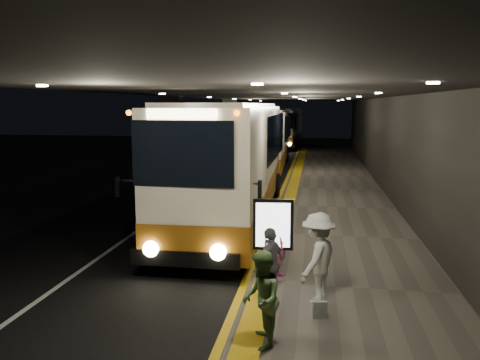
% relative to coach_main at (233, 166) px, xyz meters
% --- Properties ---
extents(ground, '(90.00, 90.00, 0.00)m').
position_rel_coach_main_xyz_m(ground, '(-0.98, -3.18, -1.92)').
color(ground, black).
extents(lane_line_white, '(0.12, 50.00, 0.01)m').
position_rel_coach_main_xyz_m(lane_line_white, '(-2.78, 1.82, -1.92)').
color(lane_line_white, silver).
rests_on(lane_line_white, ground).
extents(kerb_stripe_yellow, '(0.18, 50.00, 0.01)m').
position_rel_coach_main_xyz_m(kerb_stripe_yellow, '(1.37, 1.82, -1.92)').
color(kerb_stripe_yellow, gold).
rests_on(kerb_stripe_yellow, ground).
extents(sidewalk, '(4.50, 50.00, 0.15)m').
position_rel_coach_main_xyz_m(sidewalk, '(3.77, 1.82, -1.85)').
color(sidewalk, '#514C44').
rests_on(sidewalk, ground).
extents(tactile_strip, '(0.50, 50.00, 0.01)m').
position_rel_coach_main_xyz_m(tactile_strip, '(1.87, 1.82, -1.77)').
color(tactile_strip, gold).
rests_on(tactile_strip, sidewalk).
extents(terminal_wall, '(0.10, 50.00, 6.00)m').
position_rel_coach_main_xyz_m(terminal_wall, '(6.02, 1.82, 1.08)').
color(terminal_wall, black).
rests_on(terminal_wall, ground).
extents(support_columns, '(0.80, 24.80, 4.40)m').
position_rel_coach_main_xyz_m(support_columns, '(-2.48, 0.82, 0.28)').
color(support_columns, black).
rests_on(support_columns, ground).
extents(canopy, '(9.00, 50.00, 0.40)m').
position_rel_coach_main_xyz_m(canopy, '(1.52, 1.82, 2.68)').
color(canopy, black).
rests_on(canopy, support_columns).
extents(coach_main, '(3.02, 12.92, 4.00)m').
position_rel_coach_main_xyz_m(coach_main, '(0.00, 0.00, 0.00)').
color(coach_main, beige).
rests_on(coach_main, ground).
extents(coach_second, '(2.73, 11.63, 3.63)m').
position_rel_coach_main_xyz_m(coach_second, '(-0.23, 13.51, -0.18)').
color(coach_second, beige).
rests_on(coach_second, ground).
extents(coach_third, '(2.81, 11.45, 3.57)m').
position_rel_coach_main_xyz_m(coach_third, '(-0.05, 29.78, -0.21)').
color(coach_third, beige).
rests_on(coach_third, ground).
extents(passenger_boarding, '(0.47, 0.68, 1.78)m').
position_rel_coach_main_xyz_m(passenger_boarding, '(2.14, -6.01, -0.88)').
color(passenger_boarding, '#D463A1').
rests_on(passenger_boarding, sidewalk).
extents(passenger_waiting_green, '(0.59, 0.84, 1.60)m').
position_rel_coach_main_xyz_m(passenger_waiting_green, '(2.09, -9.11, -0.97)').
color(passenger_waiting_green, '#547A44').
rests_on(passenger_waiting_green, sidewalk).
extents(passenger_waiting_white, '(1.00, 1.31, 1.84)m').
position_rel_coach_main_xyz_m(passenger_waiting_white, '(3.00, -7.24, -0.85)').
color(passenger_waiting_white, silver).
rests_on(passenger_waiting_white, sidewalk).
extents(passenger_waiting_grey, '(0.77, 1.00, 1.52)m').
position_rel_coach_main_xyz_m(passenger_waiting_grey, '(2.07, -7.31, -1.01)').
color(passenger_waiting_grey, '#58565C').
rests_on(passenger_waiting_grey, sidewalk).
extents(bag_polka, '(0.28, 0.17, 0.32)m').
position_rel_coach_main_xyz_m(bag_polka, '(3.05, -7.92, -1.61)').
color(bag_polka, black).
rests_on(bag_polka, sidewalk).
extents(info_sign, '(0.89, 0.19, 1.88)m').
position_rel_coach_main_xyz_m(info_sign, '(2.02, -6.22, -0.50)').
color(info_sign, black).
rests_on(info_sign, sidewalk).
extents(stanchion_post, '(0.05, 0.05, 1.01)m').
position_rel_coach_main_xyz_m(stanchion_post, '(2.03, -5.17, -1.26)').
color(stanchion_post, black).
rests_on(stanchion_post, sidewalk).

